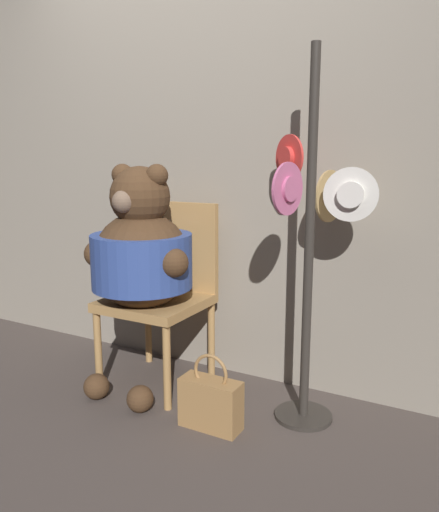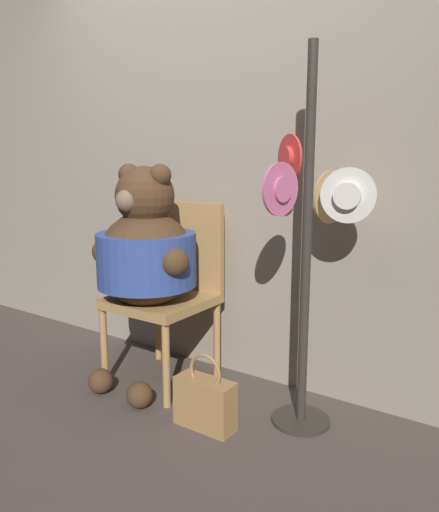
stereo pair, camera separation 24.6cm
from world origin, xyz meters
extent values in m
plane|color=#4C423D|center=(0.00, 0.00, 0.00)|extent=(14.00, 14.00, 0.00)
cube|color=gray|center=(0.00, 0.67, 1.39)|extent=(8.00, 0.10, 2.79)
cylinder|color=#B2844C|center=(-0.38, 0.05, 0.22)|extent=(0.04, 0.04, 0.44)
cylinder|color=#B2844C|center=(0.07, 0.05, 0.22)|extent=(0.04, 0.04, 0.44)
cylinder|color=#B2844C|center=(-0.38, 0.50, 0.22)|extent=(0.04, 0.04, 0.44)
cylinder|color=#B2844C|center=(0.07, 0.50, 0.22)|extent=(0.04, 0.04, 0.44)
cube|color=#B2844C|center=(-0.16, 0.27, 0.47)|extent=(0.51, 0.51, 0.05)
cube|color=#B2844C|center=(-0.16, 0.51, 0.75)|extent=(0.51, 0.04, 0.51)
sphere|color=#4C331E|center=(-0.18, 0.20, 0.72)|extent=(0.52, 0.52, 0.52)
cylinder|color=#334C99|center=(-0.18, 0.20, 0.72)|extent=(0.53, 0.53, 0.29)
sphere|color=#4C331E|center=(-0.18, 0.20, 1.06)|extent=(0.31, 0.31, 0.31)
sphere|color=#4C331E|center=(-0.29, 0.20, 1.16)|extent=(0.11, 0.11, 0.11)
sphere|color=#4C331E|center=(-0.07, 0.20, 1.16)|extent=(0.11, 0.11, 0.11)
sphere|color=#7A604C|center=(-0.18, 0.06, 1.04)|extent=(0.11, 0.11, 0.11)
sphere|color=#4C331E|center=(-0.43, 0.13, 0.74)|extent=(0.15, 0.15, 0.15)
sphere|color=#4C331E|center=(0.07, 0.13, 0.74)|extent=(0.15, 0.15, 0.15)
sphere|color=#4C331E|center=(-0.32, -0.04, 0.07)|extent=(0.14, 0.14, 0.14)
sphere|color=#4C331E|center=(-0.04, -0.04, 0.07)|extent=(0.14, 0.14, 0.14)
cylinder|color=#332D28|center=(0.70, 0.30, 0.01)|extent=(0.28, 0.28, 0.02)
cylinder|color=#332D28|center=(0.70, 0.30, 0.87)|extent=(0.04, 0.04, 1.74)
cylinder|color=silver|center=(0.87, 0.33, 1.09)|extent=(0.24, 0.05, 0.24)
cylinder|color=silver|center=(0.87, 0.33, 1.09)|extent=(0.13, 0.09, 0.11)
cylinder|color=red|center=(0.55, 0.40, 1.25)|extent=(0.18, 0.13, 0.22)
cylinder|color=red|center=(0.55, 0.40, 1.25)|extent=(0.12, 0.11, 0.10)
cylinder|color=#D16693|center=(0.66, 0.11, 1.12)|extent=(0.06, 0.22, 0.22)
cylinder|color=#D16693|center=(0.66, 0.11, 1.12)|extent=(0.06, 0.11, 0.11)
cylinder|color=tan|center=(0.74, 0.46, 1.07)|extent=(0.07, 0.24, 0.25)
cylinder|color=tan|center=(0.74, 0.46, 1.07)|extent=(0.07, 0.13, 0.12)
cube|color=#A87A47|center=(0.35, 0.00, 0.12)|extent=(0.29, 0.12, 0.24)
torus|color=#A87A47|center=(0.35, 0.00, 0.28)|extent=(0.18, 0.02, 0.18)
camera|label=1|loc=(1.42, -1.87, 1.25)|focal=35.00mm
camera|label=2|loc=(1.63, -1.74, 1.25)|focal=35.00mm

